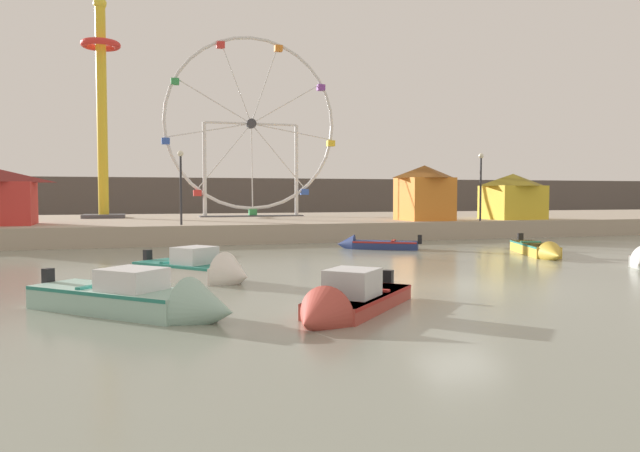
{
  "coord_description": "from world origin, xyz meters",
  "views": [
    {
      "loc": [
        -9.06,
        -15.72,
        2.72
      ],
      "look_at": [
        -1.32,
        9.82,
        1.29
      ],
      "focal_mm": 33.7,
      "sensor_mm": 36.0,
      "label": 1
    }
  ],
  "objects_px": {
    "motorboat_navy_blue": "(372,244)",
    "drop_tower_yellow_tower": "(102,106)",
    "motorboat_seafoam": "(145,300)",
    "motorboat_white_red_stripe": "(202,270)",
    "promenade_lamp_far": "(181,176)",
    "motorboat_mustard_yellow": "(540,250)",
    "carnival_booth_orange_canopy": "(424,192)",
    "carnival_booth_yellow_awning": "(513,196)",
    "ferris_wheel_white_frame": "(251,127)",
    "motorboat_faded_red": "(345,303)",
    "promenade_lamp_near": "(481,177)"
  },
  "relations": [
    {
      "from": "motorboat_navy_blue",
      "to": "drop_tower_yellow_tower",
      "type": "bearing_deg",
      "value": -21.42
    },
    {
      "from": "motorboat_seafoam",
      "to": "drop_tower_yellow_tower",
      "type": "height_order",
      "value": "drop_tower_yellow_tower"
    },
    {
      "from": "motorboat_navy_blue",
      "to": "motorboat_white_red_stripe",
      "type": "bearing_deg",
      "value": 73.21
    },
    {
      "from": "motorboat_navy_blue",
      "to": "promenade_lamp_far",
      "type": "height_order",
      "value": "promenade_lamp_far"
    },
    {
      "from": "motorboat_mustard_yellow",
      "to": "carnival_booth_orange_canopy",
      "type": "distance_m",
      "value": 12.28
    },
    {
      "from": "motorboat_mustard_yellow",
      "to": "motorboat_seafoam",
      "type": "distance_m",
      "value": 18.74
    },
    {
      "from": "carnival_booth_orange_canopy",
      "to": "motorboat_mustard_yellow",
      "type": "bearing_deg",
      "value": -93.79
    },
    {
      "from": "motorboat_mustard_yellow",
      "to": "promenade_lamp_far",
      "type": "relative_size",
      "value": 1.34
    },
    {
      "from": "motorboat_white_red_stripe",
      "to": "carnival_booth_yellow_awning",
      "type": "bearing_deg",
      "value": 85.32
    },
    {
      "from": "motorboat_white_red_stripe",
      "to": "drop_tower_yellow_tower",
      "type": "bearing_deg",
      "value": 149.72
    },
    {
      "from": "promenade_lamp_far",
      "to": "carnival_booth_orange_canopy",
      "type": "bearing_deg",
      "value": 5.14
    },
    {
      "from": "motorboat_navy_blue",
      "to": "drop_tower_yellow_tower",
      "type": "distance_m",
      "value": 22.99
    },
    {
      "from": "motorboat_navy_blue",
      "to": "drop_tower_yellow_tower",
      "type": "height_order",
      "value": "drop_tower_yellow_tower"
    },
    {
      "from": "ferris_wheel_white_frame",
      "to": "drop_tower_yellow_tower",
      "type": "height_order",
      "value": "drop_tower_yellow_tower"
    },
    {
      "from": "ferris_wheel_white_frame",
      "to": "carnival_booth_yellow_awning",
      "type": "distance_m",
      "value": 19.05
    },
    {
      "from": "motorboat_faded_red",
      "to": "motorboat_white_red_stripe",
      "type": "bearing_deg",
      "value": -115.7
    },
    {
      "from": "motorboat_mustard_yellow",
      "to": "motorboat_navy_blue",
      "type": "bearing_deg",
      "value": -113.5
    },
    {
      "from": "motorboat_navy_blue",
      "to": "carnival_booth_orange_canopy",
      "type": "distance_m",
      "value": 9.45
    },
    {
      "from": "motorboat_mustard_yellow",
      "to": "motorboat_navy_blue",
      "type": "distance_m",
      "value": 7.88
    },
    {
      "from": "motorboat_mustard_yellow",
      "to": "drop_tower_yellow_tower",
      "type": "bearing_deg",
      "value": -119.56
    },
    {
      "from": "motorboat_white_red_stripe",
      "to": "promenade_lamp_near",
      "type": "bearing_deg",
      "value": 87.04
    },
    {
      "from": "motorboat_faded_red",
      "to": "motorboat_white_red_stripe",
      "type": "height_order",
      "value": "motorboat_white_red_stripe"
    },
    {
      "from": "carnival_booth_orange_canopy",
      "to": "carnival_booth_yellow_awning",
      "type": "relative_size",
      "value": 0.86
    },
    {
      "from": "motorboat_faded_red",
      "to": "promenade_lamp_near",
      "type": "distance_m",
      "value": 25.9
    },
    {
      "from": "carnival_booth_yellow_awning",
      "to": "promenade_lamp_near",
      "type": "distance_m",
      "value": 3.86
    },
    {
      "from": "drop_tower_yellow_tower",
      "to": "carnival_booth_yellow_awning",
      "type": "distance_m",
      "value": 28.53
    },
    {
      "from": "motorboat_faded_red",
      "to": "motorboat_seafoam",
      "type": "relative_size",
      "value": 0.89
    },
    {
      "from": "carnival_booth_orange_canopy",
      "to": "promenade_lamp_near",
      "type": "relative_size",
      "value": 0.83
    },
    {
      "from": "carnival_booth_orange_canopy",
      "to": "promenade_lamp_far",
      "type": "relative_size",
      "value": 0.87
    },
    {
      "from": "motorboat_seafoam",
      "to": "carnival_booth_yellow_awning",
      "type": "bearing_deg",
      "value": 84.58
    },
    {
      "from": "motorboat_faded_red",
      "to": "motorboat_white_red_stripe",
      "type": "distance_m",
      "value": 6.87
    },
    {
      "from": "motorboat_faded_red",
      "to": "promenade_lamp_far",
      "type": "height_order",
      "value": "promenade_lamp_far"
    },
    {
      "from": "motorboat_mustard_yellow",
      "to": "motorboat_white_red_stripe",
      "type": "relative_size",
      "value": 1.26
    },
    {
      "from": "motorboat_white_red_stripe",
      "to": "carnival_booth_orange_canopy",
      "type": "bearing_deg",
      "value": 95.25
    },
    {
      "from": "motorboat_seafoam",
      "to": "carnival_booth_yellow_awning",
      "type": "relative_size",
      "value": 1.21
    },
    {
      "from": "motorboat_white_red_stripe",
      "to": "promenade_lamp_near",
      "type": "relative_size",
      "value": 1.01
    },
    {
      "from": "ferris_wheel_white_frame",
      "to": "promenade_lamp_near",
      "type": "distance_m",
      "value": 17.04
    },
    {
      "from": "motorboat_faded_red",
      "to": "carnival_booth_yellow_awning",
      "type": "xyz_separation_m",
      "value": [
        19.27,
        21.64,
        2.34
      ]
    },
    {
      "from": "promenade_lamp_near",
      "to": "carnival_booth_yellow_awning",
      "type": "bearing_deg",
      "value": 24.22
    },
    {
      "from": "ferris_wheel_white_frame",
      "to": "motorboat_seafoam",
      "type": "bearing_deg",
      "value": -104.79
    },
    {
      "from": "drop_tower_yellow_tower",
      "to": "promenade_lamp_far",
      "type": "distance_m",
      "value": 13.23
    },
    {
      "from": "motorboat_navy_blue",
      "to": "promenade_lamp_near",
      "type": "bearing_deg",
      "value": -121.73
    },
    {
      "from": "motorboat_mustard_yellow",
      "to": "carnival_booth_orange_canopy",
      "type": "xyz_separation_m",
      "value": [
        0.42,
        11.99,
        2.59
      ]
    },
    {
      "from": "carnival_booth_orange_canopy",
      "to": "carnival_booth_yellow_awning",
      "type": "bearing_deg",
      "value": -2.76
    },
    {
      "from": "motorboat_white_red_stripe",
      "to": "drop_tower_yellow_tower",
      "type": "height_order",
      "value": "drop_tower_yellow_tower"
    },
    {
      "from": "motorboat_mustard_yellow",
      "to": "carnival_booth_yellow_awning",
      "type": "xyz_separation_m",
      "value": [
        6.8,
        11.88,
        2.36
      ]
    },
    {
      "from": "carnival_booth_orange_canopy",
      "to": "promenade_lamp_near",
      "type": "height_order",
      "value": "promenade_lamp_near"
    },
    {
      "from": "motorboat_faded_red",
      "to": "drop_tower_yellow_tower",
      "type": "height_order",
      "value": "drop_tower_yellow_tower"
    },
    {
      "from": "motorboat_seafoam",
      "to": "drop_tower_yellow_tower",
      "type": "distance_m",
      "value": 31.63
    },
    {
      "from": "motorboat_white_red_stripe",
      "to": "promenade_lamp_far",
      "type": "relative_size",
      "value": 1.06
    }
  ]
}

